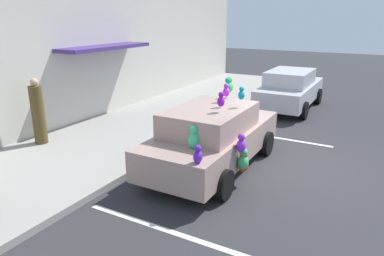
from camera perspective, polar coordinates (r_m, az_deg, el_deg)
ground_plane at (r=9.16m, az=14.97°, el=-5.92°), size 60.00×60.00×0.00m
sidewalk at (r=11.28m, az=-10.29°, el=-0.69°), size 24.00×4.00×0.15m
storefront_building at (r=12.22m, az=-19.21°, el=14.96°), size 24.00×1.25×6.40m
parking_stripe_front at (r=11.18m, az=12.60°, el=-1.39°), size 0.12×3.60×0.01m
parking_stripe_rear at (r=6.39m, az=-3.30°, el=-16.31°), size 0.12×3.60×0.01m
plush_covered_car at (r=8.51m, az=3.39°, el=-1.37°), size 4.45×2.13×2.13m
parked_sedan_behind at (r=14.61m, az=15.47°, el=6.05°), size 4.33×1.94×1.54m
teddy_bear_on_sidewalk at (r=11.35m, az=-0.23°, el=1.87°), size 0.38×0.31×0.72m
pedestrian_near_shopfront at (r=10.61m, az=-23.47°, el=2.14°), size 0.35×0.35×1.82m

